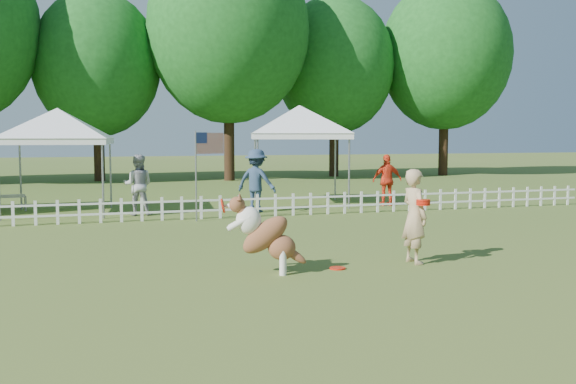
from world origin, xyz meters
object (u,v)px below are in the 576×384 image
object	(u,v)px
dog	(266,235)
spectator_b	(256,181)
flag_pole	(196,176)
handler	(414,216)
spectator_a	(138,185)
canopy_tent_left	(59,162)
canopy_tent_right	(299,156)
spectator_c	(387,180)
frisbee_on_turf	(338,268)

from	to	relation	value
dog	spectator_b	xyz separation A→B (m)	(1.89, 7.93, 0.28)
flag_pole	spectator_b	size ratio (longest dim) A/B	1.28
flag_pole	handler	bearing A→B (deg)	-88.20
dog	spectator_a	bearing A→B (deg)	116.79
handler	spectator_b	bearing A→B (deg)	0.76
canopy_tent_left	spectator_b	distance (m)	5.44
dog	handler	bearing A→B (deg)	19.18
canopy_tent_right	spectator_b	world-z (taller)	canopy_tent_right
dog	spectator_c	bearing A→B (deg)	71.15
frisbee_on_turf	flag_pole	bearing A→B (deg)	100.81
canopy_tent_right	spectator_c	distance (m)	2.83
frisbee_on_turf	spectator_b	world-z (taller)	spectator_b
handler	flag_pole	size ratio (longest dim) A/B	0.70
flag_pole	frisbee_on_turf	bearing A→B (deg)	-99.85
canopy_tent_right	flag_pole	size ratio (longest dim) A/B	1.33
canopy_tent_left	flag_pole	world-z (taller)	canopy_tent_left
canopy_tent_left	spectator_b	xyz separation A→B (m)	(5.28, -1.21, -0.53)
handler	spectator_a	size ratio (longest dim) A/B	0.97
frisbee_on_turf	canopy_tent_left	xyz separation A→B (m)	(-4.58, 9.14, 1.41)
handler	dog	world-z (taller)	handler
dog	frisbee_on_turf	xyz separation A→B (m)	(1.19, 0.01, -0.60)
canopy_tent_right	spectator_a	xyz separation A→B (m)	(-5.06, -1.39, -0.69)
frisbee_on_turf	spectator_b	distance (m)	8.00
handler	spectator_c	distance (m)	9.02
dog	spectator_a	xyz separation A→B (m)	(-1.34, 8.22, 0.21)
dog	spectator_b	world-z (taller)	spectator_b
spectator_a	spectator_b	xyz separation A→B (m)	(3.23, -0.29, 0.07)
dog	flag_pole	world-z (taller)	flag_pole
dog	spectator_c	distance (m)	10.39
dog	canopy_tent_left	world-z (taller)	canopy_tent_left
spectator_c	flag_pole	bearing A→B (deg)	23.20
frisbee_on_turf	spectator_a	bearing A→B (deg)	107.16
handler	frisbee_on_turf	bearing A→B (deg)	88.41
frisbee_on_turf	handler	bearing A→B (deg)	2.84
handler	canopy_tent_right	distance (m)	9.62
frisbee_on_turf	spectator_a	xyz separation A→B (m)	(-2.54, 8.21, 0.81)
handler	frisbee_on_turf	world-z (taller)	handler
canopy_tent_right	spectator_a	size ratio (longest dim) A/B	1.84
canopy_tent_right	spectator_c	size ratio (longest dim) A/B	1.92
spectator_a	spectator_c	world-z (taller)	spectator_a
dog	spectator_a	size ratio (longest dim) A/B	0.74
canopy_tent_right	spectator_a	bearing A→B (deg)	-151.88
dog	canopy_tent_left	xyz separation A→B (m)	(-3.38, 9.14, 0.81)
spectator_a	spectator_c	bearing A→B (deg)	-164.55
dog	frisbee_on_turf	size ratio (longest dim) A/B	4.71
spectator_b	flag_pole	bearing A→B (deg)	76.93
spectator_c	canopy_tent_left	bearing A→B (deg)	1.68
handler	canopy_tent_right	size ratio (longest dim) A/B	0.53
handler	spectator_b	size ratio (longest dim) A/B	0.90
spectator_a	spectator_c	size ratio (longest dim) A/B	1.04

